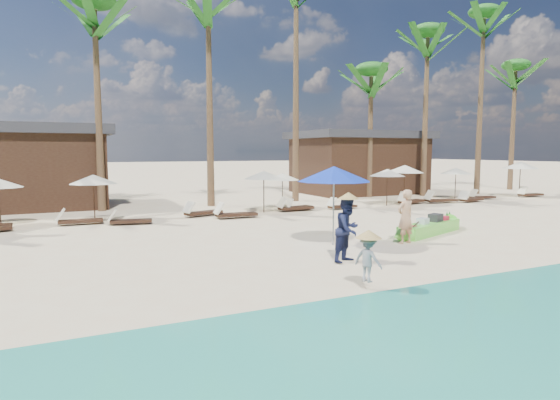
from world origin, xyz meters
name	(u,v)px	position (x,y,z in m)	size (l,w,h in m)	color
ground	(290,269)	(0.00, 0.00, 0.00)	(240.00, 240.00, 0.00)	beige
wet_sand_strip	(433,343)	(0.00, -5.00, 0.00)	(240.00, 4.50, 0.01)	tan
green_canoe	(430,228)	(6.75, 2.40, 0.23)	(5.17, 2.21, 0.69)	#6AE144
tourist	(405,217)	(4.81, 1.41, 0.87)	(0.63, 0.42, 1.74)	tan
vendor_green	(348,229)	(1.76, 0.08, 0.88)	(0.85, 0.67, 1.76)	#141937
vendor_yellow	(368,259)	(0.73, -2.26, 0.68)	(0.65, 0.37, 1.01)	gray
blue_umbrella	(334,174)	(2.58, 2.15, 2.25)	(2.31, 2.31, 2.49)	#99999E
lounger_4_right	(77,220)	(-4.61, 9.99, 0.20)	(1.78, 0.60, 0.60)	#342115
resort_parasol_5	(93,179)	(-3.92, 10.41, 1.79)	(1.93, 1.93, 1.99)	#342115
lounger_5_left	(128,220)	(-2.76, 9.17, 0.19)	(1.76, 0.81, 0.57)	#342115
resort_parasol_6	(264,175)	(3.68, 10.32, 1.81)	(1.95, 1.95, 2.01)	#342115
lounger_6_left	(201,212)	(0.57, 10.30, 0.21)	(1.93, 1.05, 0.63)	#342115
lounger_6_right	(233,213)	(1.69, 9.06, 0.22)	(1.92, 0.63, 0.65)	#342115
resort_parasol_7	(282,177)	(5.16, 11.38, 1.64)	(1.77, 1.77, 1.82)	#342115
lounger_7_left	(294,207)	(5.20, 10.14, 0.21)	(1.86, 0.59, 0.63)	#342115
lounger_7_right	(296,207)	(5.49, 10.42, 0.18)	(1.69, 0.90, 0.55)	#342115
resort_parasol_8	(387,173)	(10.80, 10.07, 1.80)	(1.93, 1.93, 1.99)	#342115
lounger_8_left	(341,206)	(7.73, 9.83, 0.18)	(1.65, 0.60, 0.55)	#342115
resort_parasol_9	(405,169)	(12.08, 10.20, 1.97)	(2.12, 2.12, 2.19)	#342115
lounger_9_left	(410,200)	(12.43, 10.06, 0.22)	(2.00, 1.08, 0.65)	#342115
lounger_9_right	(439,199)	(14.31, 9.84, 0.22)	(1.99, 0.90, 0.65)	#342115
resort_parasol_10	(456,171)	(17.06, 11.36, 1.73)	(1.86, 1.86, 1.92)	#342115
lounger_10_left	(470,199)	(16.29, 9.45, 0.20)	(1.86, 0.87, 0.61)	#342115
lounger_10_right	(481,196)	(18.14, 10.32, 0.19)	(1.71, 0.78, 0.56)	#342115
resort_parasol_11	(521,165)	(21.61, 10.40, 2.05)	(2.20, 2.20, 2.27)	#342115
lounger_11_left	(529,194)	(22.19, 10.10, 0.20)	(1.83, 0.66, 0.61)	#342115
palm_3	(95,33)	(-3.36, 14.27, 8.58)	(2.08, 2.08, 10.52)	brown
palm_4	(208,25)	(2.15, 14.01, 9.45)	(2.08, 2.08, 11.70)	brown
palm_5	(296,13)	(7.45, 14.38, 10.82)	(2.08, 2.08, 13.60)	brown
palm_6	(371,86)	(12.84, 14.52, 7.05)	(2.08, 2.08, 8.51)	brown
palm_7	(427,57)	(16.57, 13.68, 8.99)	(2.08, 2.08, 11.08)	brown
palm_8	(483,43)	(21.07, 13.33, 10.18)	(2.08, 2.08, 12.70)	brown
palm_9	(515,83)	(26.21, 14.81, 8.06)	(2.08, 2.08, 9.82)	brown
pavilion_east	(358,162)	(14.00, 17.50, 2.20)	(8.80, 6.60, 4.30)	#342115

